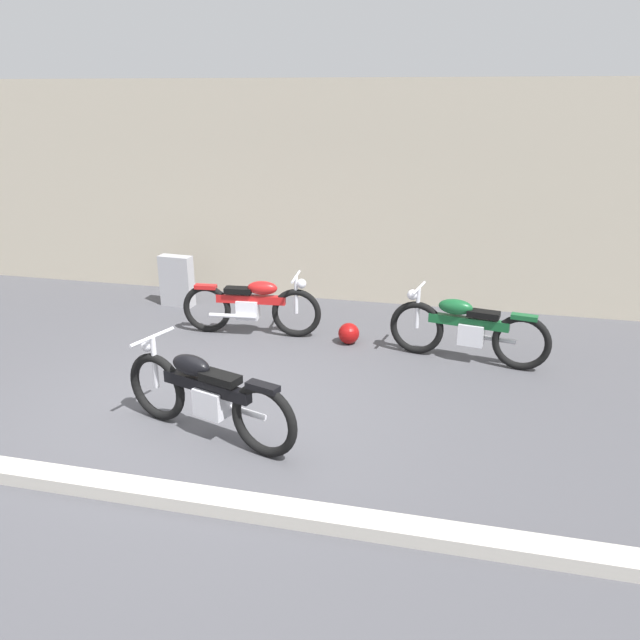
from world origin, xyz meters
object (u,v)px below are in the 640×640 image
(helmet, at_px, (349,333))
(motorcycle_black, at_px, (206,394))
(motorcycle_red, at_px, (252,305))
(stone_marker, at_px, (177,281))
(motorcycle_green, at_px, (467,329))

(helmet, xyz_separation_m, motorcycle_black, (-0.89, -2.70, 0.30))
(motorcycle_black, relative_size, motorcycle_red, 1.02)
(helmet, distance_m, motorcycle_red, 1.39)
(stone_marker, relative_size, motorcycle_green, 0.40)
(motorcycle_green, xyz_separation_m, motorcycle_red, (-2.89, 0.27, -0.01))
(stone_marker, xyz_separation_m, motorcycle_green, (4.45, -1.21, 0.03))
(motorcycle_black, distance_m, motorcycle_green, 3.45)
(helmet, height_order, motorcycle_green, motorcycle_green)
(motorcycle_green, bearing_deg, stone_marker, -5.08)
(motorcycle_green, bearing_deg, motorcycle_red, 4.81)
(helmet, bearing_deg, motorcycle_green, -8.85)
(motorcycle_black, bearing_deg, helmet, -90.22)
(motorcycle_green, bearing_deg, motorcycle_black, 55.68)
(motorcycle_black, xyz_separation_m, motorcycle_green, (2.41, 2.46, -0.02))
(stone_marker, bearing_deg, motorcycle_red, -31.00)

